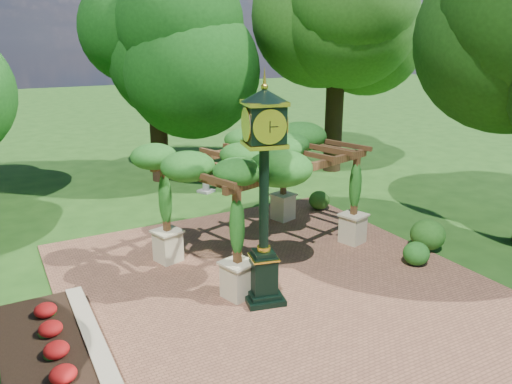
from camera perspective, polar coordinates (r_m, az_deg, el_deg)
ground at (r=11.74m, az=6.04°, el=-13.55°), size 120.00×120.00×0.00m
brick_plaza at (r=12.45m, az=3.39°, el=-11.45°), size 10.00×12.00×0.04m
border_wall at (r=10.54m, az=-17.75°, el=-17.01°), size 0.35×5.00×0.40m
flower_bed at (r=10.48m, az=-22.79°, el=-17.95°), size 1.50×5.00×0.36m
pedestal_clock at (r=10.95m, az=0.93°, el=1.48°), size 1.19×1.19×5.05m
pergola at (r=13.76m, az=1.01°, el=4.00°), size 6.23×4.81×3.46m
sundial at (r=20.20m, az=-5.75°, el=1.15°), size 0.72×0.72×0.98m
shrub_front at (r=14.37m, az=17.85°, el=-6.71°), size 0.85×0.85×0.64m
shrub_mid at (r=15.43m, az=19.03°, el=-4.65°), size 1.21×1.21×0.90m
shrub_back at (r=18.15m, az=7.23°, el=-0.94°), size 0.86×0.86×0.67m
tree_north at (r=21.55m, az=-11.59°, el=15.67°), size 5.03×5.03×8.05m
tree_east_far at (r=23.16m, az=9.42°, el=19.30°), size 5.94×5.94×10.06m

